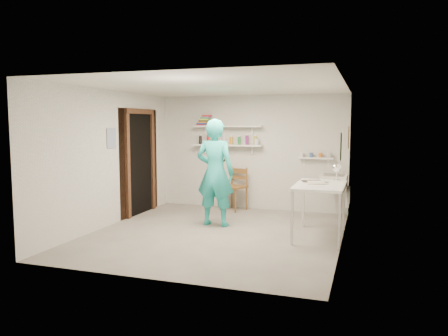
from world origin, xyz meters
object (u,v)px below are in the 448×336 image
(belfast_sink, at_px, (334,183))
(desk_lamp, at_px, (337,168))
(man, at_px, (215,173))
(wall_clock, at_px, (219,154))
(wooden_chair, at_px, (233,187))
(work_table, at_px, (320,211))

(belfast_sink, xyz_separation_m, desk_lamp, (0.10, -0.87, 0.38))
(man, distance_m, wall_clock, 0.38)
(wooden_chair, bearing_deg, man, -64.81)
(man, bearing_deg, wall_clock, -85.90)
(man, bearing_deg, desk_lamp, -170.15)
(work_table, bearing_deg, belfast_sink, 85.47)
(wall_clock, relative_size, work_table, 0.27)
(man, relative_size, wall_clock, 5.56)
(wall_clock, bearing_deg, wooden_chair, 96.09)
(wall_clock, height_order, wooden_chair, wall_clock)
(wall_clock, relative_size, desk_lamp, 2.12)
(belfast_sink, bearing_deg, man, -149.46)
(wooden_chair, bearing_deg, desk_lamp, -6.07)
(desk_lamp, bearing_deg, work_table, -112.42)
(belfast_sink, height_order, wooden_chair, wooden_chair)
(work_table, distance_m, desk_lamp, 0.85)
(work_table, bearing_deg, wooden_chair, 139.90)
(desk_lamp, bearing_deg, wall_clock, -178.26)
(man, xyz_separation_m, desk_lamp, (2.06, 0.28, 0.13))
(belfast_sink, height_order, man, man)
(belfast_sink, xyz_separation_m, wooden_chair, (-2.05, 0.25, -0.21))
(work_table, bearing_deg, desk_lamp, 67.58)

